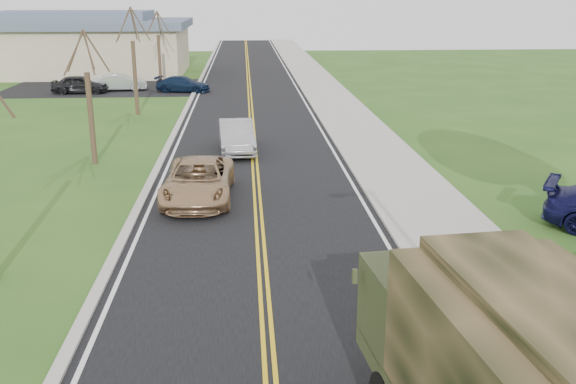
{
  "coord_description": "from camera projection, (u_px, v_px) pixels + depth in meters",
  "views": [
    {
      "loc": [
        -0.39,
        -5.78,
        7.12
      ],
      "look_at": [
        0.77,
        11.37,
        1.8
      ],
      "focal_mm": 40.0,
      "sensor_mm": 36.0,
      "label": 1
    }
  ],
  "objects": [
    {
      "name": "road",
      "position": [
        250.0,
        98.0,
        45.76
      ],
      "size": [
        8.0,
        120.0,
        0.01
      ],
      "primitive_type": "cube",
      "color": "black",
      "rests_on": "ground"
    },
    {
      "name": "curb_right",
      "position": [
        308.0,
        97.0,
        46.01
      ],
      "size": [
        0.3,
        120.0,
        0.12
      ],
      "primitive_type": "cube",
      "color": "#9E998E",
      "rests_on": "ground"
    },
    {
      "name": "sidewalk_right",
      "position": [
        332.0,
        97.0,
        46.13
      ],
      "size": [
        3.2,
        120.0,
        0.1
      ],
      "primitive_type": "cube",
      "color": "#9E998E",
      "rests_on": "ground"
    },
    {
      "name": "curb_left",
      "position": [
        191.0,
        98.0,
        45.47
      ],
      "size": [
        0.3,
        120.0,
        0.1
      ],
      "primitive_type": "cube",
      "color": "#9E998E",
      "rests_on": "ground"
    },
    {
      "name": "bare_tree_b",
      "position": [
        90.0,
        107.0,
        27.42
      ],
      "size": [
        1.83,
        2.14,
        5.73
      ],
      "color": "#38281C",
      "rests_on": "ground"
    },
    {
      "name": "bare_tree_c",
      "position": [
        134.0,
        69.0,
        38.77
      ],
      "size": [
        2.04,
        2.39,
        6.42
      ],
      "color": "#38281C",
      "rests_on": "ground"
    },
    {
      "name": "bare_tree_d",
      "position": [
        159.0,
        55.0,
        50.27
      ],
      "size": [
        1.88,
        2.2,
        5.91
      ],
      "color": "#38281C",
      "rests_on": "ground"
    },
    {
      "name": "commercial_building",
      "position": [
        74.0,
        44.0,
        59.15
      ],
      "size": [
        25.5,
        21.5,
        5.65
      ],
      "color": "tan",
      "rests_on": "ground"
    },
    {
      "name": "suv_champagne",
      "position": [
        198.0,
        181.0,
        22.99
      ],
      "size": [
        2.54,
        5.24,
        1.44
      ],
      "primitive_type": "imported",
      "rotation": [
        0.0,
        0.0,
        -0.03
      ],
      "color": "tan",
      "rests_on": "ground"
    },
    {
      "name": "sedan_silver",
      "position": [
        237.0,
        137.0,
        30.01
      ],
      "size": [
        1.84,
        4.53,
        1.46
      ],
      "primitive_type": "imported",
      "rotation": [
        0.0,
        0.0,
        0.07
      ],
      "color": "#A2A1A6",
      "rests_on": "ground"
    },
    {
      "name": "lot_car_dark",
      "position": [
        80.0,
        84.0,
        47.75
      ],
      "size": [
        4.07,
        1.72,
        1.37
      ],
      "primitive_type": "imported",
      "rotation": [
        0.0,
        0.0,
        1.6
      ],
      "color": "black",
      "rests_on": "ground"
    },
    {
      "name": "lot_car_silver",
      "position": [
        120.0,
        82.0,
        49.07
      ],
      "size": [
        4.12,
        1.94,
        1.31
      ],
      "primitive_type": "imported",
      "rotation": [
        0.0,
        0.0,
        1.72
      ],
      "color": "#AEAEB3",
      "rests_on": "ground"
    },
    {
      "name": "lot_car_navy",
      "position": [
        183.0,
        84.0,
        48.48
      ],
      "size": [
        4.32,
        2.41,
        1.18
      ],
      "primitive_type": "imported",
      "rotation": [
        0.0,
        0.0,
        1.38
      ],
      "color": "#0E1C35",
      "rests_on": "ground"
    }
  ]
}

